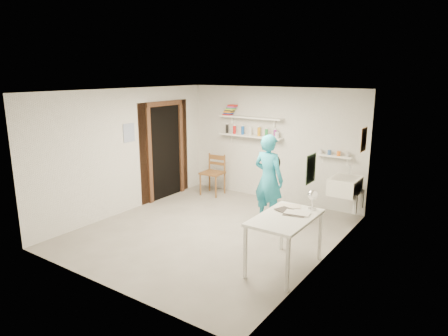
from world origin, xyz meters
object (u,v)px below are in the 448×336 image
Objects in this scene: work_table at (284,243)px; wooden_chair at (212,173)px; belfast_sink at (345,186)px; man at (269,179)px; desk_lamp at (313,195)px; wall_clock at (273,162)px.

wooden_chair is at bearing 141.88° from work_table.
belfast_sink is 1.38m from man.
belfast_sink is at bearing -139.57° from man.
desk_lamp is (1.23, -0.99, 0.18)m from man.
man is 1.64× the size of wooden_chair.
wall_clock is at bearing -22.24° from wooden_chair.
wooden_chair is 3.67m from work_table.
belfast_sink is 1.77m from desk_lamp.
wall_clock is 0.25× the size of work_table.
desk_lamp is (1.26, -1.20, -0.10)m from wall_clock.
desk_lamp is at bearing -36.48° from wall_clock.
wall_clock reaches higher than belfast_sink.
belfast_sink is at bearing 31.65° from wall_clock.
desk_lamp is (3.07, -1.80, 0.50)m from wooden_chair.
belfast_sink is at bearing 87.14° from work_table.
work_table is (1.04, -1.45, -0.43)m from man.
work_table is 8.00× the size of desk_lamp.
work_table is at bearing 132.90° from man.
wall_clock reaches higher than work_table.
desk_lamp reaches higher than wooden_chair.
man is 11.27× the size of desk_lamp.
man is at bearing 141.35° from desk_lamp.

